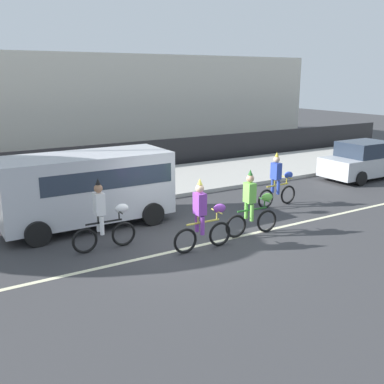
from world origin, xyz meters
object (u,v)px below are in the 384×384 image
at_px(parked_van_silver, 88,184).
at_px(parked_car_silver, 364,161).
at_px(parade_cyclist_lime, 253,206).
at_px(parade_cyclist_cobalt, 278,183).
at_px(parade_cyclist_purple, 204,219).
at_px(parade_cyclist_zebra, 104,219).

distance_m(parked_van_silver, parked_car_silver, 12.49).
xyz_separation_m(parade_cyclist_lime, parade_cyclist_cobalt, (2.60, 1.85, 0.00)).
distance_m(parade_cyclist_lime, parked_van_silver, 4.92).
height_order(parade_cyclist_purple, parked_van_silver, parked_van_silver).
bearing_deg(parked_car_silver, parade_cyclist_purple, -162.16).
bearing_deg(parade_cyclist_cobalt, parade_cyclist_zebra, -173.67).
height_order(parade_cyclist_cobalt, parked_van_silver, parked_van_silver).
bearing_deg(parade_cyclist_zebra, parade_cyclist_purple, -31.46).
bearing_deg(parade_cyclist_lime, parade_cyclist_cobalt, 35.40).
height_order(parade_cyclist_zebra, parked_car_silver, parade_cyclist_zebra).
bearing_deg(parade_cyclist_purple, parade_cyclist_cobalt, 25.24).
bearing_deg(parked_van_silver, parade_cyclist_zebra, -98.50).
distance_m(parade_cyclist_purple, parade_cyclist_lime, 1.80).
relative_size(parked_van_silver, parked_car_silver, 1.22).
bearing_deg(parked_car_silver, parked_van_silver, 179.72).
height_order(parade_cyclist_zebra, parade_cyclist_cobalt, same).
xyz_separation_m(parade_cyclist_zebra, parade_cyclist_purple, (2.19, -1.34, 0.00)).
relative_size(parade_cyclist_cobalt, parked_van_silver, 0.38).
height_order(parade_cyclist_zebra, parade_cyclist_purple, same).
bearing_deg(parade_cyclist_cobalt, parade_cyclist_lime, -144.60).
height_order(parade_cyclist_cobalt, parked_car_silver, parade_cyclist_cobalt).
bearing_deg(parade_cyclist_purple, parade_cyclist_zebra, 148.54).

